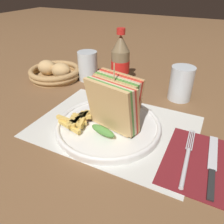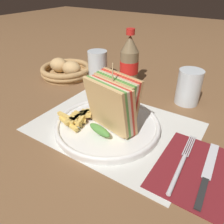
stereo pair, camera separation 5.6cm
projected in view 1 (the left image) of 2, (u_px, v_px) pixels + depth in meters
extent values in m
plane|color=brown|center=(97.00, 131.00, 0.56)|extent=(4.00, 4.00, 0.00)
cube|color=silver|center=(115.00, 126.00, 0.58)|extent=(0.41, 0.30, 0.00)
cylinder|color=white|center=(109.00, 126.00, 0.57)|extent=(0.27, 0.27, 0.01)
torus|color=white|center=(109.00, 124.00, 0.56)|extent=(0.27, 0.27, 0.01)
cube|color=tan|center=(108.00, 108.00, 0.50)|extent=(0.13, 0.06, 0.12)
cube|color=#518E3D|center=(111.00, 107.00, 0.50)|extent=(0.13, 0.06, 0.12)
cube|color=beige|center=(113.00, 106.00, 0.51)|extent=(0.13, 0.06, 0.12)
cube|color=red|center=(115.00, 105.00, 0.52)|extent=(0.13, 0.06, 0.12)
cube|color=tan|center=(117.00, 104.00, 0.52)|extent=(0.13, 0.06, 0.12)
ellipsoid|color=#518E3D|center=(103.00, 131.00, 0.51)|extent=(0.07, 0.03, 0.02)
cube|color=tan|center=(111.00, 105.00, 0.52)|extent=(0.13, 0.06, 0.12)
cube|color=#518E3D|center=(113.00, 103.00, 0.53)|extent=(0.13, 0.06, 0.12)
cube|color=beige|center=(115.00, 101.00, 0.53)|extent=(0.13, 0.06, 0.12)
cube|color=red|center=(117.00, 100.00, 0.53)|extent=(0.13, 0.06, 0.12)
cube|color=tan|center=(119.00, 98.00, 0.54)|extent=(0.13, 0.06, 0.12)
ellipsoid|color=#518E3D|center=(111.00, 121.00, 0.55)|extent=(0.07, 0.03, 0.02)
cylinder|color=tan|center=(114.00, 96.00, 0.51)|extent=(0.00, 0.00, 0.16)
cube|color=#E0B756|center=(78.00, 121.00, 0.56)|extent=(0.06, 0.05, 0.01)
cube|color=#E0B756|center=(69.00, 127.00, 0.54)|extent=(0.07, 0.03, 0.01)
cube|color=#E0B756|center=(77.00, 124.00, 0.55)|extent=(0.04, 0.04, 0.01)
cube|color=#E0B756|center=(68.00, 120.00, 0.54)|extent=(0.07, 0.02, 0.01)
cube|color=#E0B756|center=(74.00, 123.00, 0.54)|extent=(0.02, 0.05, 0.01)
cube|color=#E0B756|center=(84.00, 114.00, 0.57)|extent=(0.05, 0.06, 0.01)
cube|color=#E0B756|center=(83.00, 119.00, 0.55)|extent=(0.03, 0.07, 0.01)
cube|color=#E0B756|center=(79.00, 119.00, 0.55)|extent=(0.03, 0.07, 0.01)
cube|color=#E0B756|center=(78.00, 119.00, 0.55)|extent=(0.02, 0.07, 0.01)
cube|color=#E0B756|center=(81.00, 118.00, 0.55)|extent=(0.05, 0.04, 0.01)
ellipsoid|color=maroon|center=(86.00, 115.00, 0.58)|extent=(0.03, 0.03, 0.01)
cube|color=maroon|center=(199.00, 161.00, 0.47)|extent=(0.15, 0.20, 0.00)
cylinder|color=silver|center=(185.00, 167.00, 0.44)|extent=(0.01, 0.12, 0.01)
cylinder|color=silver|center=(188.00, 139.00, 0.52)|extent=(0.01, 0.08, 0.00)
cylinder|color=silver|center=(190.00, 139.00, 0.52)|extent=(0.01, 0.08, 0.00)
cylinder|color=silver|center=(192.00, 140.00, 0.52)|extent=(0.01, 0.08, 0.00)
cylinder|color=silver|center=(193.00, 140.00, 0.52)|extent=(0.01, 0.08, 0.00)
cube|color=black|center=(211.00, 184.00, 0.41)|extent=(0.02, 0.08, 0.00)
cube|color=silver|center=(213.00, 152.00, 0.49)|extent=(0.02, 0.12, 0.00)
cylinder|color=#7A6647|center=(120.00, 68.00, 0.78)|extent=(0.06, 0.06, 0.12)
cylinder|color=red|center=(120.00, 66.00, 0.78)|extent=(0.07, 0.07, 0.04)
cone|color=#7A6647|center=(121.00, 43.00, 0.73)|extent=(0.06, 0.06, 0.05)
cylinder|color=red|center=(121.00, 31.00, 0.71)|extent=(0.03, 0.03, 0.02)
cylinder|color=silver|center=(181.00, 83.00, 0.68)|extent=(0.07, 0.07, 0.11)
cylinder|color=silver|center=(88.00, 66.00, 0.82)|extent=(0.07, 0.07, 0.11)
cylinder|color=#AD8451|center=(56.00, 77.00, 0.85)|extent=(0.18, 0.18, 0.01)
torus|color=#AD8451|center=(55.00, 74.00, 0.84)|extent=(0.20, 0.20, 0.02)
torus|color=#AD8451|center=(55.00, 70.00, 0.84)|extent=(0.20, 0.20, 0.02)
ellipsoid|color=tan|center=(61.00, 70.00, 0.82)|extent=(0.07, 0.06, 0.06)
ellipsoid|color=tan|center=(47.00, 67.00, 0.84)|extent=(0.07, 0.06, 0.06)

